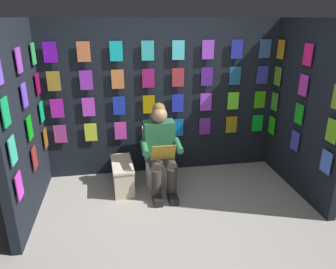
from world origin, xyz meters
The scene contains 7 objects.
ground_plane centered at (0.00, 0.00, 0.00)m, with size 30.00×30.00×0.00m, color #9E998E.
display_wall_back centered at (0.00, -1.70, 1.11)m, with size 3.45×0.14×2.22m.
display_wall_left centered at (-1.73, -0.82, 1.11)m, with size 0.14×1.65×2.22m.
display_wall_right centered at (1.73, -0.82, 1.11)m, with size 0.14×1.65×2.22m.
toilet centered at (0.13, -1.28, 0.33)m, with size 0.41×0.56×0.77m.
person_reading centered at (0.13, -1.05, 0.60)m, with size 0.53×0.69×1.19m.
comic_longbox_near centered at (0.64, -1.16, 0.20)m, with size 0.31×0.65×0.39m.
Camera 1 is at (0.66, 2.74, 2.22)m, focal length 33.75 mm.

